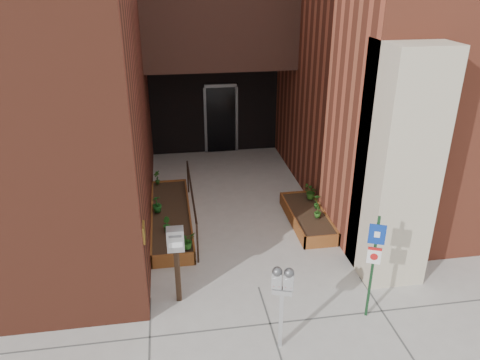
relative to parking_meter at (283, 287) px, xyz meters
name	(u,v)px	position (x,y,z in m)	size (l,w,h in m)	color
ground	(259,287)	(-0.05, 1.51, -1.14)	(80.00, 80.00, 0.00)	#9E9991
planter_left	(171,218)	(-1.60, 4.21, -1.01)	(0.90, 3.60, 0.30)	brown
planter_right	(307,218)	(1.55, 3.71, -1.01)	(0.80, 2.20, 0.30)	brown
handrail	(192,194)	(-1.10, 4.16, -0.40)	(0.04, 3.34, 0.90)	black
parking_meter	(283,287)	(0.00, 0.00, 0.00)	(0.34, 0.22, 1.48)	#B8B8BB
sign_post	(374,257)	(1.63, 0.45, 0.05)	(0.25, 0.12, 1.94)	#13361B
payment_dropbox	(176,250)	(-1.53, 1.39, -0.08)	(0.30, 0.23, 1.48)	black
shrub_left_a	(187,240)	(-1.30, 2.61, -0.67)	(0.32, 0.32, 0.35)	#215919
shrub_left_b	(166,224)	(-1.70, 3.35, -0.68)	(0.18, 0.18, 0.32)	#1D5719
shrub_left_c	(157,204)	(-1.90, 4.28, -0.65)	(0.22, 0.22, 0.39)	#165018
shrub_left_d	(157,178)	(-1.90, 5.81, -0.66)	(0.19, 0.19, 0.37)	#225016
shrub_right_a	(318,211)	(1.69, 3.42, -0.70)	(0.16, 0.16, 0.29)	#245016
shrub_right_b	(317,201)	(1.80, 3.85, -0.66)	(0.19, 0.19, 0.37)	#1D4F16
shrub_right_c	(311,192)	(1.80, 4.35, -0.66)	(0.33, 0.33, 0.36)	#2A631C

